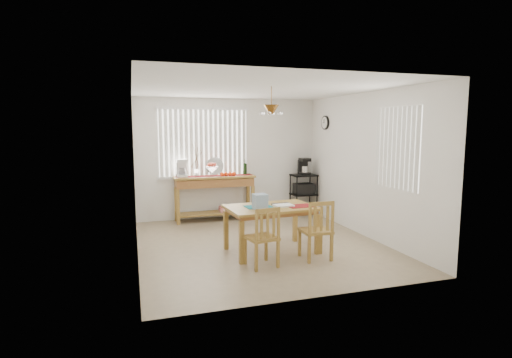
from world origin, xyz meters
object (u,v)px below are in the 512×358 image
object	(u,v)px
chair_right	(317,230)
wire_cart	(304,190)
dining_table	(271,212)
sideboard	(215,187)
cart_items	(304,167)
chair_left	(263,237)

from	to	relation	value
chair_right	wire_cart	bearing A→B (deg)	69.48
dining_table	sideboard	bearing A→B (deg)	99.47
sideboard	cart_items	distance (m)	2.09
cart_items	dining_table	size ratio (longest dim) A/B	0.26
chair_left	chair_right	bearing A→B (deg)	4.35
sideboard	chair_right	xyz separation A→B (m)	(0.93, -3.00, -0.27)
sideboard	dining_table	distance (m)	2.46
chair_right	dining_table	bearing A→B (deg)	133.00
dining_table	chair_left	world-z (taller)	chair_left
cart_items	dining_table	world-z (taller)	cart_items
cart_items	chair_right	bearing A→B (deg)	-110.46
cart_items	chair_right	distance (m)	3.28
sideboard	dining_table	world-z (taller)	sideboard
sideboard	cart_items	xyz separation A→B (m)	(2.06, 0.01, 0.37)
wire_cart	dining_table	size ratio (longest dim) A/B	0.64
sideboard	cart_items	size ratio (longest dim) A/B	4.50
wire_cart	chair_right	xyz separation A→B (m)	(-1.12, -3.00, -0.11)
wire_cart	chair_right	world-z (taller)	wire_cart
chair_left	chair_right	xyz separation A→B (m)	(0.87, 0.07, 0.02)
chair_right	sideboard	bearing A→B (deg)	107.32
wire_cart	dining_table	distance (m)	2.94
dining_table	chair_left	size ratio (longest dim) A/B	1.64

